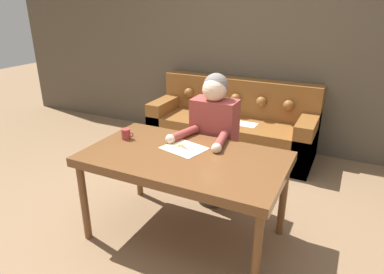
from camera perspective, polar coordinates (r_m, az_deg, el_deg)
The scene contains 8 objects.
ground_plane at distance 3.05m, azimuth -2.19°, elevation -15.13°, with size 16.00×16.00×0.00m, color #846647.
wall_back at distance 4.48m, azimuth 11.20°, elevation 14.68°, with size 8.00×0.06×2.60m.
dining_table at distance 2.63m, azimuth -1.30°, elevation -4.38°, with size 1.53×0.88×0.74m.
couch at distance 4.40m, azimuth 6.69°, elevation 1.72°, with size 2.05×0.77×0.90m.
person at distance 3.11m, azimuth 3.61°, elevation -0.59°, with size 0.49×0.61×1.26m.
pattern_paper_main at distance 2.71m, azimuth -1.33°, elevation -1.88°, with size 0.38×0.33×0.00m.
scissors at distance 2.72m, azimuth -1.34°, elevation -1.80°, with size 0.24×0.14×0.01m.
mug at distance 2.93m, azimuth -10.90°, elevation 0.50°, with size 0.11×0.08×0.09m.
Camera 1 is at (1.17, -2.13, 1.84)m, focal length 32.00 mm.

